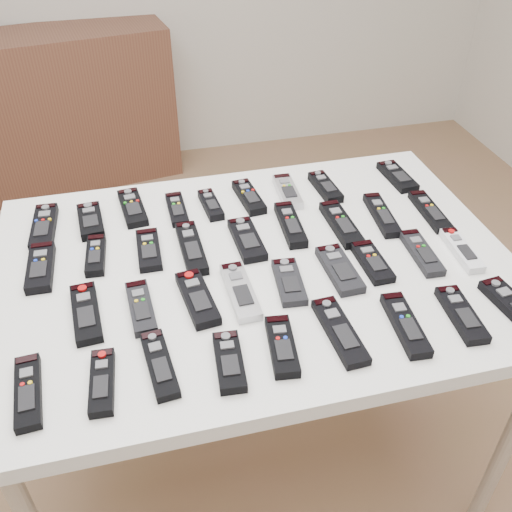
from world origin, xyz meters
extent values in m
plane|color=olive|center=(0.00, 0.00, 0.00)|extent=(4.00, 4.00, 0.00)
cube|color=white|center=(0.09, -0.13, 0.76)|extent=(1.25, 0.88, 0.04)
cylinder|color=beige|center=(0.66, -0.51, 0.37)|extent=(0.04, 0.04, 0.74)
cylinder|color=beige|center=(-0.47, 0.25, 0.37)|extent=(0.04, 0.04, 0.74)
cylinder|color=beige|center=(0.66, 0.25, 0.37)|extent=(0.04, 0.04, 0.74)
cube|color=#542F21|center=(-0.71, 1.78, 0.40)|extent=(1.65, 0.63, 0.81)
cube|color=black|center=(-0.41, 0.13, 0.79)|extent=(0.07, 0.19, 0.02)
cube|color=black|center=(-0.29, 0.13, 0.79)|extent=(0.07, 0.15, 0.02)
cube|color=black|center=(-0.18, 0.17, 0.79)|extent=(0.07, 0.18, 0.02)
cube|color=black|center=(-0.06, 0.14, 0.79)|extent=(0.05, 0.15, 0.02)
cube|color=black|center=(0.03, 0.13, 0.79)|extent=(0.05, 0.14, 0.02)
cube|color=black|center=(0.14, 0.15, 0.79)|extent=(0.07, 0.17, 0.02)
cube|color=#B7B7BC|center=(0.25, 0.15, 0.79)|extent=(0.06, 0.17, 0.02)
cube|color=black|center=(0.37, 0.15, 0.79)|extent=(0.06, 0.16, 0.02)
cube|color=black|center=(0.60, 0.15, 0.79)|extent=(0.07, 0.16, 0.02)
cube|color=black|center=(-0.41, -0.04, 0.79)|extent=(0.06, 0.17, 0.02)
cube|color=black|center=(-0.28, -0.02, 0.79)|extent=(0.05, 0.15, 0.02)
cube|color=black|center=(-0.15, -0.03, 0.79)|extent=(0.06, 0.16, 0.02)
cube|color=black|center=(-0.05, -0.05, 0.79)|extent=(0.05, 0.20, 0.02)
cube|color=black|center=(0.09, -0.05, 0.79)|extent=(0.07, 0.17, 0.02)
cube|color=black|center=(0.22, -0.01, 0.79)|extent=(0.06, 0.19, 0.02)
cube|color=black|center=(0.35, -0.04, 0.79)|extent=(0.06, 0.19, 0.02)
cube|color=black|center=(0.47, -0.03, 0.79)|extent=(0.06, 0.20, 0.02)
cube|color=black|center=(0.60, -0.04, 0.79)|extent=(0.05, 0.19, 0.02)
cube|color=black|center=(-0.31, -0.22, 0.79)|extent=(0.07, 0.19, 0.02)
cube|color=black|center=(-0.19, -0.23, 0.79)|extent=(0.06, 0.17, 0.02)
cube|color=black|center=(-0.07, -0.24, 0.79)|extent=(0.08, 0.18, 0.02)
cube|color=#B7B7BC|center=(0.03, -0.24, 0.79)|extent=(0.06, 0.19, 0.02)
cube|color=black|center=(0.15, -0.23, 0.79)|extent=(0.07, 0.16, 0.02)
cube|color=black|center=(0.28, -0.22, 0.79)|extent=(0.07, 0.17, 0.02)
cube|color=black|center=(0.36, -0.21, 0.79)|extent=(0.06, 0.15, 0.02)
cube|color=black|center=(0.49, -0.20, 0.79)|extent=(0.06, 0.17, 0.02)
cube|color=silver|center=(0.60, -0.22, 0.79)|extent=(0.05, 0.17, 0.02)
cube|color=black|center=(-0.42, -0.42, 0.79)|extent=(0.06, 0.18, 0.02)
cube|color=black|center=(-0.28, -0.43, 0.79)|extent=(0.05, 0.16, 0.02)
cube|color=black|center=(-0.17, -0.41, 0.79)|extent=(0.06, 0.18, 0.02)
cube|color=black|center=(-0.04, -0.43, 0.79)|extent=(0.06, 0.15, 0.02)
cube|color=black|center=(0.08, -0.42, 0.79)|extent=(0.07, 0.16, 0.02)
cube|color=black|center=(0.21, -0.41, 0.79)|extent=(0.06, 0.20, 0.02)
cube|color=black|center=(0.35, -0.42, 0.79)|extent=(0.06, 0.18, 0.02)
cube|color=black|center=(0.48, -0.42, 0.79)|extent=(0.06, 0.17, 0.02)
camera|label=1|loc=(-0.17, -1.18, 1.64)|focal=40.00mm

